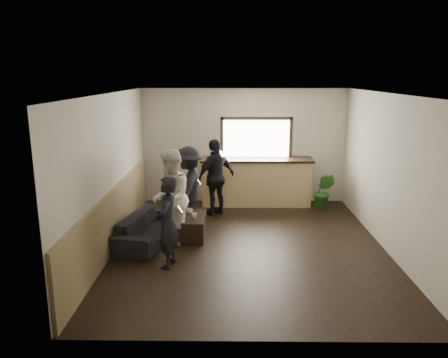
{
  "coord_description": "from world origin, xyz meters",
  "views": [
    {
      "loc": [
        -0.35,
        -7.64,
        3.13
      ],
      "look_at": [
        -0.45,
        0.4,
        1.19
      ],
      "focal_mm": 35.0,
      "sensor_mm": 36.0,
      "label": 1
    }
  ],
  "objects_px": {
    "potted_plant": "(324,192)",
    "person_d": "(216,177)",
    "coffee_table": "(192,226)",
    "cup_b": "(195,216)",
    "bar_counter": "(256,179)",
    "person_b": "(171,197)",
    "cup_a": "(189,211)",
    "person_c": "(189,187)",
    "person_a": "(167,222)",
    "sofa": "(149,228)"
  },
  "relations": [
    {
      "from": "coffee_table",
      "to": "person_d",
      "type": "distance_m",
      "value": 1.65
    },
    {
      "from": "sofa",
      "to": "potted_plant",
      "type": "distance_m",
      "value": 4.29
    },
    {
      "from": "coffee_table",
      "to": "person_a",
      "type": "relative_size",
      "value": 0.63
    },
    {
      "from": "cup_a",
      "to": "bar_counter",
      "type": "bearing_deg",
      "value": 54.96
    },
    {
      "from": "person_c",
      "to": "bar_counter",
      "type": "bearing_deg",
      "value": 145.46
    },
    {
      "from": "cup_b",
      "to": "person_c",
      "type": "relative_size",
      "value": 0.06
    },
    {
      "from": "person_a",
      "to": "person_d",
      "type": "xyz_separation_m",
      "value": [
        0.71,
        2.81,
        0.1
      ]
    },
    {
      "from": "person_a",
      "to": "person_d",
      "type": "bearing_deg",
      "value": 172.24
    },
    {
      "from": "cup_a",
      "to": "person_c",
      "type": "relative_size",
      "value": 0.07
    },
    {
      "from": "cup_a",
      "to": "person_a",
      "type": "height_order",
      "value": "person_a"
    },
    {
      "from": "coffee_table",
      "to": "potted_plant",
      "type": "bearing_deg",
      "value": 31.4
    },
    {
      "from": "person_b",
      "to": "person_c",
      "type": "relative_size",
      "value": 1.06
    },
    {
      "from": "cup_a",
      "to": "cup_b",
      "type": "xyz_separation_m",
      "value": [
        0.13,
        -0.29,
        -0.0
      ]
    },
    {
      "from": "sofa",
      "to": "cup_b",
      "type": "relative_size",
      "value": 17.83
    },
    {
      "from": "bar_counter",
      "to": "potted_plant",
      "type": "relative_size",
      "value": 3.05
    },
    {
      "from": "bar_counter",
      "to": "person_a",
      "type": "height_order",
      "value": "bar_counter"
    },
    {
      "from": "bar_counter",
      "to": "person_c",
      "type": "xyz_separation_m",
      "value": [
        -1.49,
        -1.64,
        0.21
      ]
    },
    {
      "from": "potted_plant",
      "to": "person_c",
      "type": "distance_m",
      "value": 3.31
    },
    {
      "from": "potted_plant",
      "to": "person_d",
      "type": "relative_size",
      "value": 0.51
    },
    {
      "from": "person_b",
      "to": "cup_a",
      "type": "bearing_deg",
      "value": 145.38
    },
    {
      "from": "cup_b",
      "to": "person_a",
      "type": "relative_size",
      "value": 0.07
    },
    {
      "from": "bar_counter",
      "to": "sofa",
      "type": "distance_m",
      "value": 3.33
    },
    {
      "from": "sofa",
      "to": "cup_a",
      "type": "distance_m",
      "value": 0.88
    },
    {
      "from": "person_d",
      "to": "sofa",
      "type": "bearing_deg",
      "value": 13.7
    },
    {
      "from": "cup_a",
      "to": "cup_b",
      "type": "height_order",
      "value": "cup_a"
    },
    {
      "from": "person_a",
      "to": "cup_a",
      "type": "bearing_deg",
      "value": 178.18
    },
    {
      "from": "person_c",
      "to": "person_d",
      "type": "relative_size",
      "value": 0.98
    },
    {
      "from": "coffee_table",
      "to": "person_b",
      "type": "xyz_separation_m",
      "value": [
        -0.35,
        -0.35,
        0.69
      ]
    },
    {
      "from": "sofa",
      "to": "potted_plant",
      "type": "bearing_deg",
      "value": -49.58
    },
    {
      "from": "cup_b",
      "to": "potted_plant",
      "type": "relative_size",
      "value": 0.12
    },
    {
      "from": "coffee_table",
      "to": "person_d",
      "type": "xyz_separation_m",
      "value": [
        0.43,
        1.45,
        0.65
      ]
    },
    {
      "from": "person_c",
      "to": "cup_a",
      "type": "bearing_deg",
      "value": 13.64
    },
    {
      "from": "bar_counter",
      "to": "cup_b",
      "type": "xyz_separation_m",
      "value": [
        -1.32,
        -2.35,
        -0.17
      ]
    },
    {
      "from": "cup_b",
      "to": "person_d",
      "type": "distance_m",
      "value": 1.66
    },
    {
      "from": "cup_a",
      "to": "person_d",
      "type": "relative_size",
      "value": 0.07
    },
    {
      "from": "bar_counter",
      "to": "coffee_table",
      "type": "relative_size",
      "value": 2.82
    },
    {
      "from": "cup_b",
      "to": "potted_plant",
      "type": "height_order",
      "value": "potted_plant"
    },
    {
      "from": "bar_counter",
      "to": "person_d",
      "type": "distance_m",
      "value": 1.25
    },
    {
      "from": "bar_counter",
      "to": "person_a",
      "type": "relative_size",
      "value": 1.76
    },
    {
      "from": "cup_b",
      "to": "person_d",
      "type": "height_order",
      "value": "person_d"
    },
    {
      "from": "bar_counter",
      "to": "potted_plant",
      "type": "bearing_deg",
      "value": -15.0
    },
    {
      "from": "bar_counter",
      "to": "person_a",
      "type": "xyz_separation_m",
      "value": [
        -1.66,
        -3.59,
        0.13
      ]
    },
    {
      "from": "person_c",
      "to": "coffee_table",
      "type": "bearing_deg",
      "value": 17.26
    },
    {
      "from": "sofa",
      "to": "coffee_table",
      "type": "bearing_deg",
      "value": -60.61
    },
    {
      "from": "potted_plant",
      "to": "coffee_table",
      "type": "bearing_deg",
      "value": -148.6
    },
    {
      "from": "potted_plant",
      "to": "person_d",
      "type": "xyz_separation_m",
      "value": [
        -2.52,
        -0.35,
        0.42
      ]
    },
    {
      "from": "cup_b",
      "to": "potted_plant",
      "type": "bearing_deg",
      "value": 33.78
    },
    {
      "from": "sofa",
      "to": "person_d",
      "type": "xyz_separation_m",
      "value": [
        1.23,
        1.71,
        0.6
      ]
    },
    {
      "from": "person_c",
      "to": "cup_b",
      "type": "bearing_deg",
      "value": 21.09
    },
    {
      "from": "person_a",
      "to": "person_c",
      "type": "distance_m",
      "value": 1.96
    }
  ]
}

